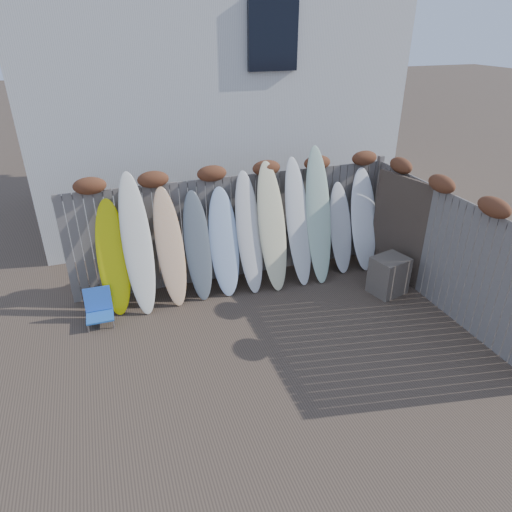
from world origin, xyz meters
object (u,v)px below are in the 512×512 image
object	(u,v)px
lattice_panel	(401,230)
surfboard_0	(113,258)
wooden_crate	(389,275)
beach_chair	(99,308)

from	to	relation	value
lattice_panel	surfboard_0	size ratio (longest dim) A/B	1.01
wooden_crate	surfboard_0	distance (m)	4.82
wooden_crate	surfboard_0	xyz separation A→B (m)	(-4.65, 1.12, 0.60)
surfboard_0	beach_chair	bearing A→B (deg)	-128.97
beach_chair	lattice_panel	xyz separation A→B (m)	(5.45, -0.34, 0.73)
lattice_panel	surfboard_0	distance (m)	5.15
beach_chair	lattice_panel	distance (m)	5.51
wooden_crate	lattice_panel	bearing A→B (deg)	43.01
beach_chair	lattice_panel	size ratio (longest dim) A/B	0.29
lattice_panel	surfboard_0	world-z (taller)	lattice_panel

